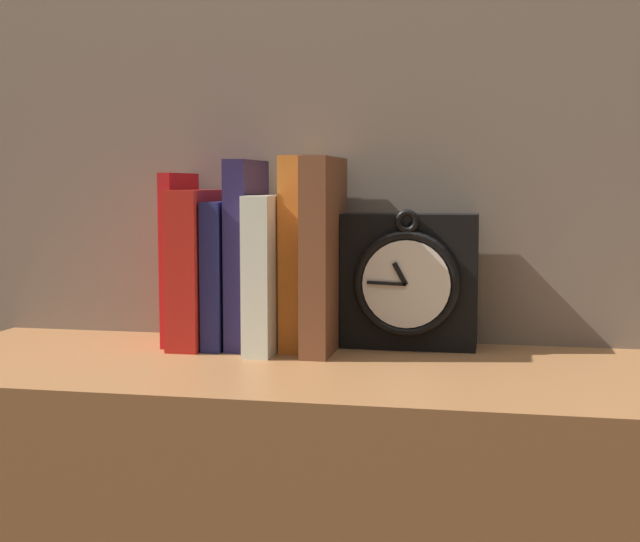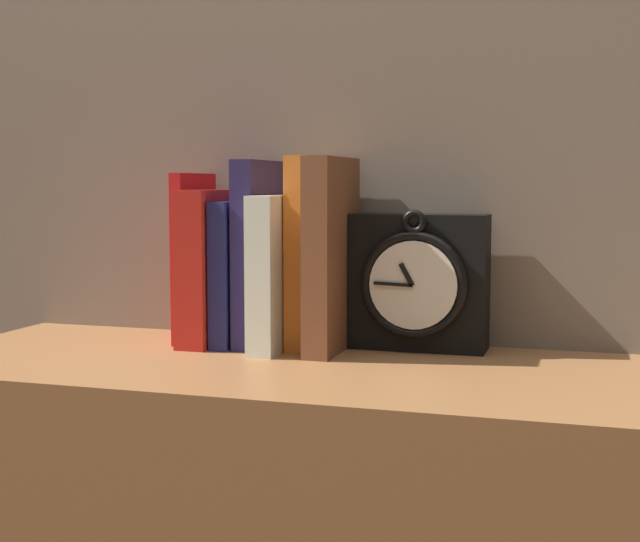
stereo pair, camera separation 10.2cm
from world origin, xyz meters
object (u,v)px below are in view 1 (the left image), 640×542
(book_slot2_navy, at_px, (224,274))
(book_slot3_navy, at_px, (247,254))
(book_slot0_red, at_px, (180,258))
(book_slot1_red, at_px, (197,268))
(book_slot5_orange, at_px, (300,252))
(clock, at_px, (409,281))
(book_slot4_white, at_px, (270,272))
(book_slot6_brown, at_px, (324,255))

(book_slot2_navy, relative_size, book_slot3_navy, 0.78)
(book_slot0_red, bearing_deg, book_slot1_red, -24.63)
(book_slot5_orange, bearing_deg, book_slot3_navy, -176.21)
(clock, relative_size, book_slot0_red, 0.80)
(book_slot1_red, relative_size, book_slot2_navy, 1.08)
(clock, relative_size, book_slot1_red, 0.88)
(clock, xyz_separation_m, book_slot5_orange, (-0.14, -0.02, 0.04))
(book_slot4_white, bearing_deg, book_slot5_orange, 30.64)
(book_slot0_red, height_order, book_slot1_red, book_slot0_red)
(book_slot4_white, bearing_deg, book_slot2_navy, 168.64)
(book_slot0_red, bearing_deg, book_slot6_brown, -5.37)
(clock, xyz_separation_m, book_slot2_navy, (-0.24, -0.03, 0.01))
(book_slot1_red, height_order, book_slot4_white, book_slot1_red)
(clock, relative_size, book_slot4_white, 0.91)
(book_slot0_red, distance_m, book_slot3_navy, 0.09)
(clock, xyz_separation_m, book_slot1_red, (-0.27, -0.03, 0.01))
(book_slot6_brown, bearing_deg, book_slot0_red, 174.63)
(book_slot5_orange, bearing_deg, book_slot1_red, -174.95)
(book_slot1_red, xyz_separation_m, book_slot4_white, (0.10, -0.01, -0.00))
(clock, distance_m, book_slot1_red, 0.28)
(book_slot5_orange, height_order, book_slot6_brown, book_slot5_orange)
(book_slot1_red, distance_m, book_slot6_brown, 0.17)
(book_slot3_navy, xyz_separation_m, book_slot5_orange, (0.07, 0.00, 0.00))
(book_slot3_navy, height_order, book_slot6_brown, book_slot6_brown)
(book_slot2_navy, bearing_deg, clock, 6.73)
(book_slot5_orange, bearing_deg, book_slot4_white, -149.36)
(book_slot1_red, xyz_separation_m, book_slot5_orange, (0.13, 0.01, 0.02))
(book_slot1_red, xyz_separation_m, book_slot6_brown, (0.17, -0.01, 0.02))
(clock, height_order, book_slot3_navy, book_slot3_navy)
(book_slot6_brown, bearing_deg, book_slot3_navy, 172.98)
(clock, xyz_separation_m, book_slot3_navy, (-0.21, -0.03, 0.03))
(book_slot1_red, bearing_deg, book_slot3_navy, 6.39)
(book_slot2_navy, height_order, book_slot6_brown, book_slot6_brown)
(book_slot4_white, height_order, book_slot6_brown, book_slot6_brown)
(book_slot4_white, distance_m, book_slot5_orange, 0.05)
(book_slot5_orange, xyz_separation_m, book_slot6_brown, (0.04, -0.02, -0.00))
(book_slot4_white, xyz_separation_m, book_slot6_brown, (0.07, 0.00, 0.02))
(clock, distance_m, book_slot4_white, 0.18)
(book_slot3_navy, distance_m, book_slot6_brown, 0.11)
(book_slot4_white, distance_m, book_slot6_brown, 0.07)
(book_slot5_orange, relative_size, book_slot6_brown, 1.01)
(book_slot3_navy, bearing_deg, book_slot4_white, -24.12)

